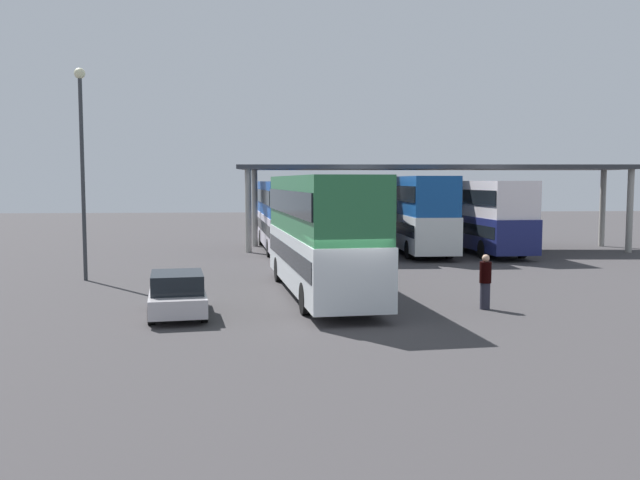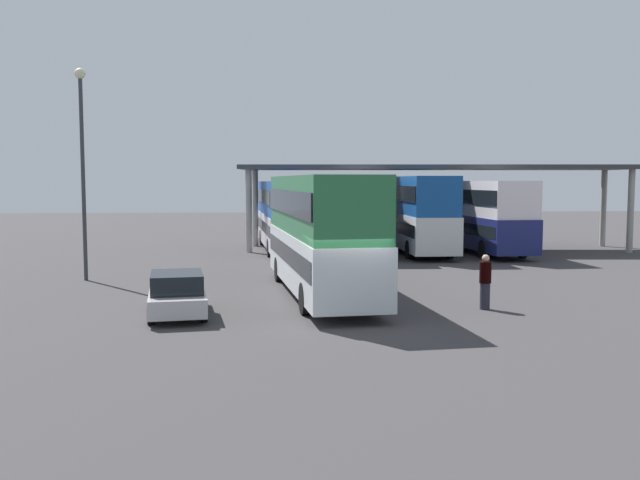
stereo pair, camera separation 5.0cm
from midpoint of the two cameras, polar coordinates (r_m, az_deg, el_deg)
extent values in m
plane|color=#3A3739|center=(20.13, 2.31, -6.87)|extent=(140.00, 140.00, 0.00)
cube|color=silver|center=(24.60, 0.06, -1.62)|extent=(3.57, 11.62, 1.90)
cube|color=#276A3D|center=(24.45, 0.06, 2.99)|extent=(3.47, 11.38, 2.06)
cube|color=black|center=(24.58, 0.06, -1.10)|extent=(3.56, 11.17, 0.65)
cube|color=black|center=(24.45, 0.06, 3.23)|extent=(3.56, 11.17, 0.82)
cube|color=black|center=(30.13, -1.84, 0.13)|extent=(2.06, 0.31, 1.14)
cube|color=orange|center=(30.07, -1.84, 1.87)|extent=(1.70, 0.25, 0.36)
cylinder|color=black|center=(28.02, -3.43, -2.47)|extent=(0.38, 1.02, 1.00)
cylinder|color=black|center=(28.36, 0.98, -2.37)|extent=(0.38, 1.02, 1.00)
cylinder|color=black|center=(21.08, -1.18, -4.94)|extent=(0.38, 1.02, 1.00)
cylinder|color=black|center=(21.52, 4.61, -4.75)|extent=(0.38, 1.02, 1.00)
cube|color=#B6B1B5|center=(21.41, -11.83, -4.90)|extent=(2.19, 4.03, 0.55)
cube|color=black|center=(21.13, -11.85, -3.48)|extent=(1.82, 2.30, 0.58)
cylinder|color=black|center=(22.62, -13.77, -4.91)|extent=(0.28, 0.62, 0.60)
cylinder|color=black|center=(22.63, -9.93, -4.84)|extent=(0.28, 0.62, 0.60)
cylinder|color=black|center=(20.28, -13.92, -6.05)|extent=(0.28, 0.62, 0.60)
cylinder|color=black|center=(20.30, -9.64, -5.97)|extent=(0.28, 0.62, 0.60)
cube|color=silver|center=(40.44, -2.93, 0.89)|extent=(3.34, 11.25, 1.80)
cube|color=#164AAA|center=(40.35, -2.94, 3.55)|extent=(3.25, 11.02, 1.95)
cube|color=black|center=(40.43, -2.93, 1.20)|extent=(3.35, 10.81, 0.61)
cube|color=black|center=(40.35, -2.94, 3.68)|extent=(3.35, 10.81, 0.78)
cube|color=black|center=(45.88, -3.59, 1.71)|extent=(2.16, 0.26, 1.08)
cube|color=orange|center=(45.84, -3.60, 2.79)|extent=(1.78, 0.21, 0.36)
cylinder|color=black|center=(43.82, -4.86, 0.21)|extent=(0.35, 1.02, 1.00)
cylinder|color=black|center=(44.03, -1.87, 0.25)|extent=(0.35, 1.02, 1.00)
cylinder|color=black|center=(36.99, -4.18, -0.66)|extent=(0.35, 1.02, 1.00)
cylinder|color=black|center=(37.23, -0.65, -0.61)|extent=(0.35, 1.02, 1.00)
cube|color=navy|center=(39.40, 3.09, 0.85)|extent=(2.87, 10.59, 1.89)
cube|color=white|center=(39.30, 3.10, 3.71)|extent=(2.79, 10.38, 2.05)
cube|color=black|center=(39.38, 3.09, 1.18)|extent=(2.89, 10.18, 0.64)
cube|color=black|center=(39.30, 3.10, 3.86)|extent=(2.89, 10.18, 0.82)
cube|color=black|center=(44.55, 2.50, 1.69)|extent=(2.08, 0.19, 1.13)
cube|color=orange|center=(44.51, 2.51, 2.86)|extent=(1.71, 0.15, 0.36)
cylinder|color=black|center=(42.62, 1.22, 0.09)|extent=(0.32, 1.01, 1.00)
cylinder|color=black|center=(42.80, 4.17, 0.10)|extent=(0.32, 1.01, 1.00)
cylinder|color=black|center=(36.15, 1.79, -0.78)|extent=(0.32, 1.01, 1.00)
cylinder|color=black|center=(36.36, 5.26, -0.77)|extent=(0.32, 1.01, 1.00)
cube|color=silver|center=(39.67, 8.09, 0.87)|extent=(2.48, 10.74, 1.94)
cube|color=#134994|center=(39.58, 8.12, 3.78)|extent=(2.40, 10.53, 2.10)
cube|color=black|center=(39.65, 8.09, 1.20)|extent=(2.51, 10.31, 0.66)
cube|color=black|center=(39.58, 8.12, 3.93)|extent=(2.51, 10.31, 0.84)
cube|color=black|center=(44.84, 6.61, 1.72)|extent=(2.06, 0.11, 1.16)
cube|color=orange|center=(44.80, 6.62, 2.91)|extent=(1.70, 0.09, 0.36)
cylinder|color=black|center=(42.77, 5.67, 0.09)|extent=(0.28, 1.00, 1.00)
cylinder|color=black|center=(43.21, 8.52, 0.11)|extent=(0.28, 1.00, 1.00)
cylinder|color=black|center=(36.27, 7.54, -0.81)|extent=(0.28, 1.00, 1.00)
cylinder|color=black|center=(36.79, 10.87, -0.77)|extent=(0.28, 1.00, 1.00)
cube|color=navy|center=(40.60, 13.31, 0.79)|extent=(3.05, 11.08, 1.82)
cube|color=white|center=(40.51, 13.36, 3.46)|extent=(2.97, 10.86, 1.97)
cube|color=black|center=(40.58, 13.31, 1.10)|extent=(3.06, 10.65, 0.62)
cube|color=black|center=(40.51, 13.36, 3.60)|extent=(3.06, 10.65, 0.79)
cube|color=black|center=(45.67, 10.88, 1.63)|extent=(2.05, 0.22, 1.09)
cube|color=orange|center=(45.63, 10.90, 2.72)|extent=(1.69, 0.18, 0.36)
cylinder|color=black|center=(43.49, 10.35, 0.11)|extent=(0.34, 1.01, 1.00)
cylinder|color=black|center=(44.21, 13.03, 0.14)|extent=(0.34, 1.01, 1.00)
cylinder|color=black|center=(37.11, 13.59, -0.77)|extent=(0.34, 1.01, 1.00)
cylinder|color=black|center=(37.95, 16.65, -0.72)|extent=(0.34, 1.01, 1.00)
cube|color=#33353A|center=(41.53, 9.63, 6.02)|extent=(23.48, 6.82, 0.25)
cylinder|color=#9E9B93|center=(46.43, 22.69, 2.46)|extent=(0.36, 0.36, 4.80)
cylinder|color=#9E9B93|center=(42.94, 24.63, 2.22)|extent=(0.36, 0.36, 4.80)
cylinder|color=#9E9B93|center=(43.12, -5.41, 2.66)|extent=(0.36, 0.36, 4.80)
cylinder|color=#9E9B93|center=(39.34, -5.95, 2.44)|extent=(0.36, 0.36, 4.80)
cylinder|color=#33353A|center=(29.69, -19.19, 4.77)|extent=(0.16, 0.16, 8.33)
sphere|color=beige|center=(30.00, -19.43, 13.03)|extent=(0.44, 0.44, 0.44)
cylinder|color=#262633|center=(22.60, 13.72, -4.59)|extent=(0.32, 0.32, 0.86)
cylinder|color=black|center=(22.48, 13.76, -2.66)|extent=(0.38, 0.38, 0.68)
sphere|color=tan|center=(22.43, 13.79, -1.49)|extent=(0.24, 0.24, 0.24)
camera|label=1|loc=(0.03, -89.94, 0.01)|focal=38.17mm
camera|label=2|loc=(0.03, 90.06, -0.01)|focal=38.17mm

